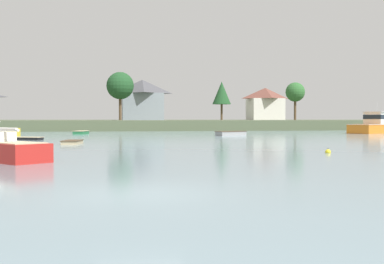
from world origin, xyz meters
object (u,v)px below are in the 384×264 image
(dinghy_grey, at_px, (231,134))
(mooring_buoy_yellow, at_px, (328,152))
(dinghy_green, at_px, (81,133))
(cruiser_orange, at_px, (378,129))
(dinghy_sand, at_px, (72,143))
(dinghy_black, at_px, (28,139))

(dinghy_grey, height_order, mooring_buoy_yellow, dinghy_grey)
(dinghy_green, bearing_deg, cruiser_orange, -2.95)
(mooring_buoy_yellow, bearing_deg, dinghy_grey, 87.09)
(dinghy_sand, xyz_separation_m, dinghy_black, (-4.71, 8.18, -0.01))
(dinghy_black, height_order, mooring_buoy_yellow, dinghy_black)
(dinghy_green, bearing_deg, dinghy_grey, -24.65)
(dinghy_black, relative_size, mooring_buoy_yellow, 7.69)
(cruiser_orange, relative_size, dinghy_green, 3.09)
(cruiser_orange, bearing_deg, dinghy_green, 177.05)
(dinghy_sand, relative_size, dinghy_black, 1.00)
(dinghy_green, height_order, dinghy_sand, dinghy_green)
(dinghy_green, bearing_deg, dinghy_black, -102.47)
(dinghy_sand, bearing_deg, dinghy_green, 92.06)
(dinghy_grey, height_order, dinghy_sand, dinghy_grey)
(mooring_buoy_yellow, bearing_deg, dinghy_green, 113.65)
(cruiser_orange, distance_m, mooring_buoy_yellow, 43.40)
(cruiser_orange, distance_m, dinghy_sand, 46.38)
(cruiser_orange, height_order, dinghy_sand, cruiser_orange)
(dinghy_grey, xyz_separation_m, dinghy_sand, (-17.24, -17.01, -0.06))
(dinghy_black, bearing_deg, dinghy_sand, -60.08)
(cruiser_orange, xyz_separation_m, mooring_buoy_yellow, (-24.41, -35.88, -0.57))
(dinghy_grey, bearing_deg, cruiser_orange, 15.17)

